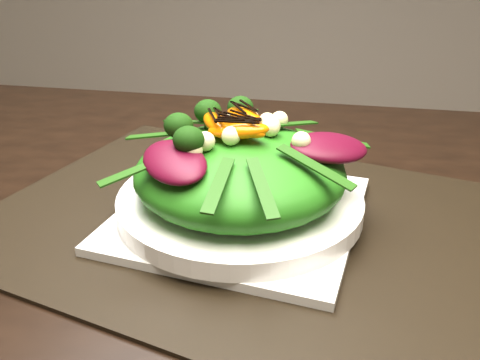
% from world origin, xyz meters
% --- Properties ---
extents(dining_table, '(1.60, 0.90, 0.75)m').
position_xyz_m(dining_table, '(0.00, 0.00, 0.73)').
color(dining_table, black).
rests_on(dining_table, floor).
extents(placemat, '(0.59, 0.50, 0.00)m').
position_xyz_m(placemat, '(0.10, 0.02, 0.75)').
color(placemat, black).
rests_on(placemat, dining_table).
extents(plate_base, '(0.27, 0.27, 0.01)m').
position_xyz_m(plate_base, '(0.10, 0.02, 0.76)').
color(plate_base, silver).
rests_on(plate_base, placemat).
extents(salad_bowl, '(0.31, 0.31, 0.02)m').
position_xyz_m(salad_bowl, '(0.10, 0.02, 0.77)').
color(salad_bowl, white).
rests_on(salad_bowl, plate_base).
extents(lettuce_mound, '(0.23, 0.23, 0.07)m').
position_xyz_m(lettuce_mound, '(0.10, 0.02, 0.81)').
color(lettuce_mound, '#297115').
rests_on(lettuce_mound, salad_bowl).
extents(radicchio_leaf, '(0.09, 0.08, 0.02)m').
position_xyz_m(radicchio_leaf, '(0.18, 0.02, 0.84)').
color(radicchio_leaf, '#400616').
rests_on(radicchio_leaf, lettuce_mound).
extents(orange_segment, '(0.06, 0.03, 0.02)m').
position_xyz_m(orange_segment, '(0.07, 0.03, 0.85)').
color(orange_segment, '#DE5803').
rests_on(orange_segment, lettuce_mound).
extents(broccoli_floret, '(0.05, 0.05, 0.04)m').
position_xyz_m(broccoli_floret, '(0.03, 0.04, 0.85)').
color(broccoli_floret, black).
rests_on(broccoli_floret, lettuce_mound).
extents(macadamia_nut, '(0.02, 0.02, 0.02)m').
position_xyz_m(macadamia_nut, '(0.12, -0.02, 0.85)').
color(macadamia_nut, beige).
rests_on(macadamia_nut, lettuce_mound).
extents(balsamic_drizzle, '(0.05, 0.01, 0.00)m').
position_xyz_m(balsamic_drizzle, '(0.07, 0.03, 0.86)').
color(balsamic_drizzle, black).
rests_on(balsamic_drizzle, orange_segment).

